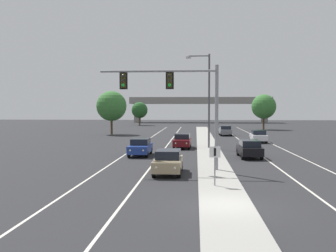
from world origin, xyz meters
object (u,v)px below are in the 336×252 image
car_oncoming_tan (168,161)px  tree_far_left_a (111,106)px  car_oncoming_darkred (182,141)px  tree_far_right_b (264,107)px  median_sign_post (215,159)px  overhead_signal_mast (179,94)px  tree_far_left_b (140,110)px  street_lamp_median (207,95)px  car_receding_black (249,149)px  car_oncoming_blue (140,147)px  car_receding_grey (225,130)px  car_receding_white (258,136)px

car_oncoming_tan → tree_far_left_a: 41.18m
car_oncoming_darkred → tree_far_right_b: size_ratio=0.63×
median_sign_post → car_oncoming_tan: bearing=121.6°
overhead_signal_mast → tree_far_left_b: (-13.06, 73.49, -1.49)m
street_lamp_median → car_receding_black: street_lamp_median is taller
tree_far_left_a → tree_far_left_b: 35.36m
overhead_signal_mast → median_sign_post: size_ratio=3.72×
street_lamp_median → car_oncoming_blue: 10.32m
car_oncoming_darkred → car_receding_grey: same height
median_sign_post → tree_far_right_b: tree_far_right_b is taller
car_oncoming_tan → tree_far_left_b: (-12.39, 74.51, 3.04)m
car_oncoming_blue → tree_far_right_b: 49.87m
car_receding_black → car_receding_white: (3.27, 16.17, 0.00)m
street_lamp_median → tree_far_left_b: bearing=104.9°
overhead_signal_mast → car_oncoming_tan: (-0.67, -1.02, -4.53)m
overhead_signal_mast → car_receding_black: bearing=53.6°
car_receding_white → car_oncoming_darkred: bearing=-139.8°
street_lamp_median → car_oncoming_blue: (-6.29, -6.50, -4.97)m
tree_far_right_b → tree_far_left_b: 33.60m
car_oncoming_tan → car_oncoming_blue: size_ratio=1.00×
median_sign_post → car_oncoming_darkred: bearing=96.6°
street_lamp_median → car_receding_white: bearing=52.1°
median_sign_post → street_lamp_median: size_ratio=0.22×
car_receding_grey → tree_far_left_b: 41.48m
tree_far_left_a → tree_far_right_b: size_ratio=1.01×
median_sign_post → car_receding_grey: (3.66, 42.44, -0.77)m
tree_far_right_b → tree_far_left_b: (-28.02, 18.53, -0.83)m
overhead_signal_mast → car_receding_white: overhead_signal_mast is taller
median_sign_post → tree_far_left_a: (-15.01, 43.87, 3.14)m
car_receding_white → car_receding_grey: (-3.30, 12.50, 0.00)m
car_receding_black → tree_far_left_a: (-18.71, 30.09, 3.91)m
car_oncoming_blue → tree_far_left_b: size_ratio=0.76×
street_lamp_median → car_oncoming_darkred: bearing=164.7°
tree_far_right_b → overhead_signal_mast: bearing=-105.2°
tree_far_right_b → car_oncoming_blue: bearing=-112.3°
car_oncoming_blue → car_oncoming_darkred: size_ratio=0.99×
median_sign_post → car_oncoming_darkred: size_ratio=0.49×
car_oncoming_tan → street_lamp_median: bearing=79.6°
street_lamp_median → tree_far_left_b: size_ratio=1.69×
car_receding_black → car_oncoming_blue: bearing=174.7°
car_oncoming_darkred → tree_far_left_a: tree_far_left_a is taller
car_receding_black → tree_far_left_a: bearing=121.9°
median_sign_post → car_oncoming_tan: (-2.89, 4.70, -0.77)m
car_receding_grey → tree_far_left_a: tree_far_left_a is taller
tree_far_left_b → car_oncoming_blue: bearing=-81.9°
median_sign_post → overhead_signal_mast: bearing=111.2°
car_oncoming_blue → tree_far_left_a: size_ratio=0.62×
street_lamp_median → car_oncoming_darkred: street_lamp_median is taller
median_sign_post → car_receding_black: (3.70, 13.77, -0.77)m
car_receding_grey → tree_far_left_a: size_ratio=0.62×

